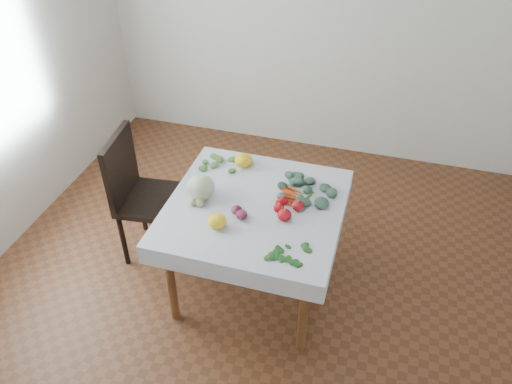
% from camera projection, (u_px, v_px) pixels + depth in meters
% --- Properties ---
extents(ground, '(4.00, 4.00, 0.00)m').
position_uv_depth(ground, '(255.00, 284.00, 3.70)').
color(ground, brown).
extents(back_wall, '(4.00, 0.04, 2.70)m').
position_uv_depth(back_wall, '(319.00, 14.00, 4.37)').
color(back_wall, silver).
rests_on(back_wall, ground).
extents(table, '(1.00, 1.00, 0.75)m').
position_uv_depth(table, '(255.00, 217.00, 3.29)').
color(table, brown).
rests_on(table, ground).
extents(tablecloth, '(1.12, 1.12, 0.01)m').
position_uv_depth(tablecloth, '(255.00, 205.00, 3.23)').
color(tablecloth, white).
rests_on(tablecloth, table).
extents(chair, '(0.51, 0.51, 1.02)m').
position_uv_depth(chair, '(139.00, 189.00, 3.64)').
color(chair, black).
rests_on(chair, ground).
extents(cabbage, '(0.21, 0.21, 0.17)m').
position_uv_depth(cabbage, '(201.00, 187.00, 3.25)').
color(cabbage, beige).
rests_on(cabbage, tablecloth).
extents(tomato_a, '(0.07, 0.07, 0.06)m').
position_uv_depth(tomato_a, '(282.00, 201.00, 3.22)').
color(tomato_a, '#AB0B15').
rests_on(tomato_a, tablecloth).
extents(tomato_b, '(0.09, 0.09, 0.08)m').
position_uv_depth(tomato_b, '(284.00, 215.00, 3.10)').
color(tomato_b, '#AB0B15').
rests_on(tomato_b, tablecloth).
extents(tomato_c, '(0.09, 0.09, 0.06)m').
position_uv_depth(tomato_c, '(279.00, 208.00, 3.16)').
color(tomato_c, '#AB0B15').
rests_on(tomato_c, tablecloth).
extents(tomato_d, '(0.09, 0.09, 0.07)m').
position_uv_depth(tomato_d, '(298.00, 206.00, 3.17)').
color(tomato_d, '#AB0B15').
rests_on(tomato_d, tablecloth).
extents(heirloom_back, '(0.17, 0.17, 0.09)m').
position_uv_depth(heirloom_back, '(244.00, 160.00, 3.55)').
color(heirloom_back, yellow).
rests_on(heirloom_back, tablecloth).
extents(heirloom_front, '(0.13, 0.13, 0.08)m').
position_uv_depth(heirloom_front, '(217.00, 221.00, 3.04)').
color(heirloom_front, yellow).
rests_on(heirloom_front, tablecloth).
extents(onion_a, '(0.08, 0.08, 0.06)m').
position_uv_depth(onion_a, '(242.00, 215.00, 3.11)').
color(onion_a, '#591937').
rests_on(onion_a, tablecloth).
extents(onion_b, '(0.09, 0.09, 0.06)m').
position_uv_depth(onion_b, '(237.00, 210.00, 3.15)').
color(onion_b, '#591937').
rests_on(onion_b, tablecloth).
extents(tomatillo_cluster, '(0.11, 0.10, 0.05)m').
position_uv_depth(tomatillo_cluster, '(196.00, 204.00, 3.21)').
color(tomatillo_cluster, '#A0B065').
rests_on(tomatillo_cluster, tablecloth).
extents(carrot_bunch, '(0.19, 0.22, 0.03)m').
position_uv_depth(carrot_bunch, '(294.00, 197.00, 3.27)').
color(carrot_bunch, '#E64D19').
rests_on(carrot_bunch, tablecloth).
extents(kale_bunch, '(0.37, 0.29, 0.05)m').
position_uv_depth(kale_bunch, '(307.00, 190.00, 3.32)').
color(kale_bunch, '#3C6352').
rests_on(kale_bunch, tablecloth).
extents(basil_bunch, '(0.25, 0.18, 0.01)m').
position_uv_depth(basil_bunch, '(287.00, 252.00, 2.88)').
color(basil_bunch, '#1A551D').
rests_on(basil_bunch, tablecloth).
extents(dill_bunch, '(0.21, 0.21, 0.02)m').
position_uv_depth(dill_bunch, '(221.00, 164.00, 3.58)').
color(dill_bunch, '#4C843C').
rests_on(dill_bunch, tablecloth).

